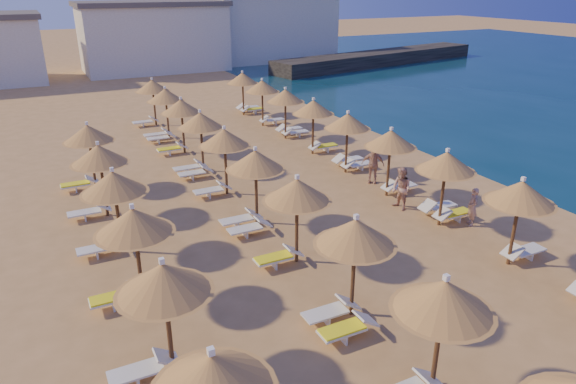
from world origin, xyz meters
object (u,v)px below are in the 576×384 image
jetty (380,58)px  beachgoer_b (401,189)px  beachgoer_a (473,207)px  parasol_row_west (255,161)px  parasol_row_east (391,140)px  beachgoer_c (373,164)px

jetty → beachgoer_b: (-24.61, -35.25, 0.19)m
jetty → beachgoer_a: 44.24m
beachgoer_b → parasol_row_west: bearing=-106.7°
parasol_row_east → beachgoer_b: (-0.43, -1.51, -1.71)m
parasol_row_east → beachgoer_b: bearing=-106.0°
beachgoer_a → beachgoer_c: size_ratio=0.83×
parasol_row_west → parasol_row_east: bearing=0.0°
beachgoer_a → beachgoer_c: (-0.80, 5.70, 0.16)m
beachgoer_b → parasol_row_east: bearing=161.3°
parasol_row_east → beachgoer_b: 2.32m
jetty → beachgoer_c: bearing=-137.8°
jetty → beachgoer_a: beachgoer_a is taller
beachgoer_c → beachgoer_b: (-0.79, -3.17, -0.00)m
beachgoer_a → beachgoer_b: 2.99m
beachgoer_c → beachgoer_b: 3.27m
jetty → beachgoer_a: (-23.02, -37.78, 0.03)m
parasol_row_west → beachgoer_a: (7.66, -4.04, -1.86)m
beachgoer_c → beachgoer_b: size_ratio=1.00×
parasol_row_east → beachgoer_c: size_ratio=19.85×
parasol_row_west → beachgoer_b: 6.48m
parasol_row_east → beachgoer_a: size_ratio=23.81×
beachgoer_c → parasol_row_west: bearing=-126.4°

